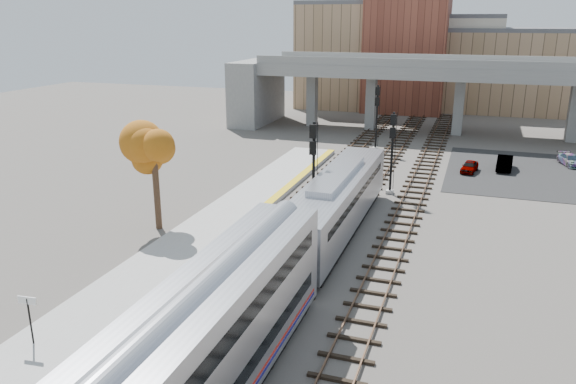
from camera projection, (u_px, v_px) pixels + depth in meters
The scene contains 16 objects.
ground at pixel (290, 273), 32.20m from camera, with size 160.00×160.00×0.00m, color #47423D.
platform at pixel (178, 254), 34.38m from camera, with size 4.50×60.00×0.35m, color #9E9E99.
yellow_strip at pixel (206, 256), 33.75m from camera, with size 0.70×60.00×0.01m, color yellow.
tracks at pixel (353, 207), 43.19m from camera, with size 10.70×95.00×0.25m.
overpass at pixel (443, 87), 69.65m from camera, with size 54.00×12.00×9.50m.
buildings_far at pixel (430, 58), 89.66m from camera, with size 43.00×21.00×20.60m.
parking_lot at pixel (524, 172), 53.20m from camera, with size 14.00×18.00×0.04m, color black.
locomotive at pixel (337, 202), 37.46m from camera, with size 3.02×19.05×4.10m.
signal_mast_near at pixel (313, 174), 38.99m from camera, with size 0.60×0.64×7.32m.
signal_mast_mid at pixel (392, 155), 45.80m from camera, with size 0.60×0.64×6.84m.
signal_mast_far at pixel (377, 118), 61.29m from camera, with size 0.60×0.64×7.13m.
station_sign at pixel (29, 310), 24.17m from camera, with size 0.90×0.13×2.27m.
tree at pixel (154, 155), 37.61m from camera, with size 3.60×3.60×7.02m.
car_a at pixel (470, 166), 53.13m from camera, with size 1.28×3.17×1.08m, color #99999E.
car_b at pixel (505, 163), 53.91m from camera, with size 1.40×4.01×1.32m, color #99999E.
car_c at pixel (570, 160), 55.56m from camera, with size 1.52×3.73×1.08m, color #99999E.
Camera 1 is at (9.37, -27.83, 14.02)m, focal length 35.00 mm.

